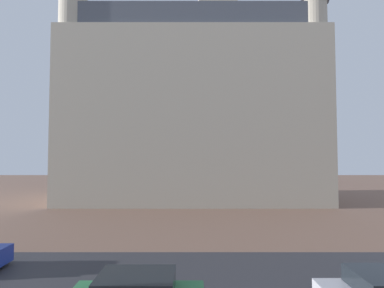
{
  "coord_description": "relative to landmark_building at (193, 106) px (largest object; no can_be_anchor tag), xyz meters",
  "views": [
    {
      "loc": [
        0.04,
        -1.43,
        5.09
      ],
      "look_at": [
        0.09,
        10.68,
        5.6
      ],
      "focal_mm": 25.76,
      "sensor_mm": 36.0,
      "label": 1
    }
  ],
  "objects": [
    {
      "name": "landmark_building",
      "position": [
        0.0,
        0.0,
        0.0
      ],
      "size": [
        28.08,
        11.03,
        34.22
      ],
      "color": "#B2A893",
      "rests_on": "ground_plane"
    },
    {
      "name": "ground_plane",
      "position": [
        -0.34,
        -20.29,
        -10.78
      ],
      "size": [
        120.0,
        120.0,
        0.0
      ],
      "primitive_type": "plane",
      "color": "brown"
    }
  ]
}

